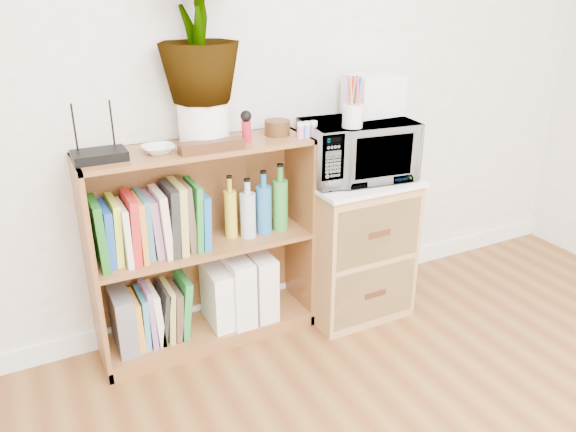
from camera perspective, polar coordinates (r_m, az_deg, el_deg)
skirting_board at (r=3.00m, az=-2.58°, el=-8.15°), size 4.00×0.02×0.10m
bookshelf at (r=2.57m, az=-8.56°, el=-3.21°), size 1.00×0.30×0.95m
wicker_unit at (r=2.86m, az=6.45°, el=-3.05°), size 0.50×0.45×0.70m
microwave at (r=2.67m, az=7.05°, el=6.70°), size 0.53×0.39×0.27m
pen_cup at (r=2.50m, az=6.58°, el=10.07°), size 0.09×0.09×0.10m
small_appliance at (r=2.76m, az=8.65°, el=12.09°), size 0.24×0.20×0.19m
router at (r=2.29m, az=-18.61°, el=5.84°), size 0.20×0.14×0.04m
white_bowl at (r=2.32m, az=-13.04°, el=6.62°), size 0.13×0.13×0.03m
plant_pot at (r=2.41m, az=-8.56°, el=9.33°), size 0.21×0.21×0.18m
potted_plant at (r=2.35m, az=-9.14°, el=18.49°), size 0.33×0.33×0.59m
trinket_box at (r=2.31m, az=-7.77°, el=7.06°), size 0.27×0.07×0.04m
kokeshi_doll at (r=2.42m, az=-4.25°, el=8.53°), size 0.04×0.04×0.09m
wooden_bowl at (r=2.54m, az=-1.11°, el=8.96°), size 0.11×0.11×0.07m
paint_jars at (r=2.49m, az=1.95°, el=8.57°), size 0.11×0.04×0.05m
file_box at (r=2.62m, az=-16.43°, el=-10.10°), size 0.08×0.22×0.27m
magazine_holder_left at (r=2.70m, az=-7.24°, el=-8.09°), size 0.09×0.23×0.29m
magazine_holder_mid at (r=2.71m, az=-5.29°, el=-7.25°), size 0.10×0.26×0.33m
magazine_holder_right at (r=2.75m, az=-3.01°, el=-6.78°), size 0.10×0.26×0.32m
cookbooks at (r=2.45m, az=-13.68°, el=-0.74°), size 0.48×0.20×0.31m
liquor_bottles at (r=2.59m, az=-3.12°, el=1.34°), size 0.30×0.07×0.31m
lower_books at (r=2.65m, az=-12.89°, el=-9.49°), size 0.27×0.19×0.29m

